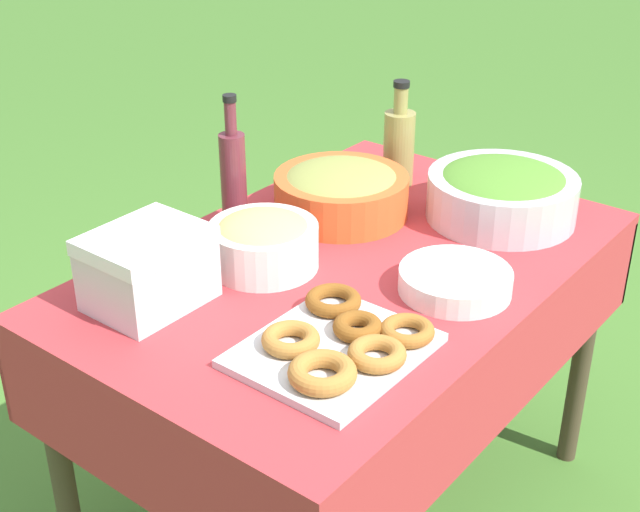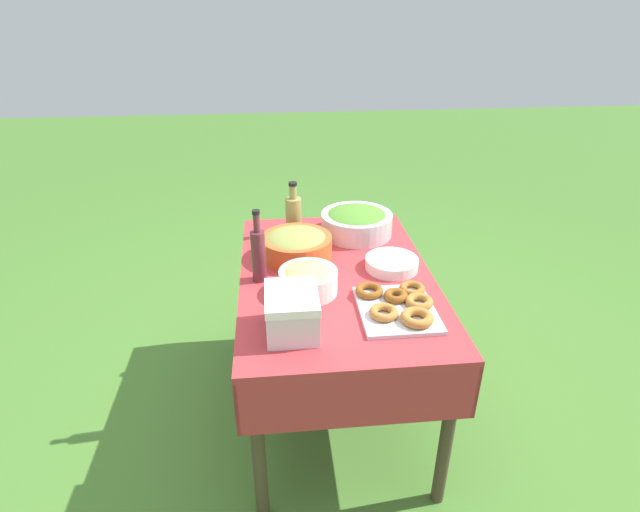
# 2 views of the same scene
# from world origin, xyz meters

# --- Properties ---
(picnic_table) EXTENTS (1.23, 0.81, 0.73)m
(picnic_table) POSITION_xyz_m (0.00, 0.00, 0.62)
(picnic_table) COLOR #B73338
(picnic_table) RESTS_ON ground_plane
(salad_bowl) EXTENTS (0.35, 0.35, 0.13)m
(salad_bowl) POSITION_xyz_m (-0.39, 0.15, 0.80)
(salad_bowl) COLOR silver
(salad_bowl) RESTS_ON picnic_table
(pasta_bowl) EXTENTS (0.23, 0.23, 0.12)m
(pasta_bowl) POSITION_xyz_m (0.13, -0.13, 0.79)
(pasta_bowl) COLOR white
(pasta_bowl) RESTS_ON picnic_table
(donut_platter) EXTENTS (0.34, 0.30, 0.05)m
(donut_platter) POSITION_xyz_m (0.30, 0.20, 0.75)
(donut_platter) COLOR silver
(donut_platter) RESTS_ON picnic_table
(plate_stack) EXTENTS (0.23, 0.23, 0.05)m
(plate_stack) POSITION_xyz_m (-0.02, 0.24, 0.75)
(plate_stack) COLOR white
(plate_stack) RESTS_ON picnic_table
(olive_oil_bottle) EXTENTS (0.08, 0.08, 0.27)m
(olive_oil_bottle) POSITION_xyz_m (-0.41, -0.15, 0.83)
(olive_oil_bottle) COLOR #998E4C
(olive_oil_bottle) RESTS_ON picnic_table
(wine_bottle) EXTENTS (0.06, 0.06, 0.31)m
(wine_bottle) POSITION_xyz_m (0.02, -0.32, 0.85)
(wine_bottle) COLOR maroon
(wine_bottle) RESTS_ON picnic_table
(olive_bowl) EXTENTS (0.32, 0.32, 0.12)m
(olive_bowl) POSITION_xyz_m (-0.17, -0.16, 0.79)
(olive_bowl) COLOR #E05B28
(olive_bowl) RESTS_ON picnic_table
(cooler_box) EXTENTS (0.22, 0.18, 0.15)m
(cooler_box) POSITION_xyz_m (0.38, -0.20, 0.81)
(cooler_box) COLOR silver
(cooler_box) RESTS_ON picnic_table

